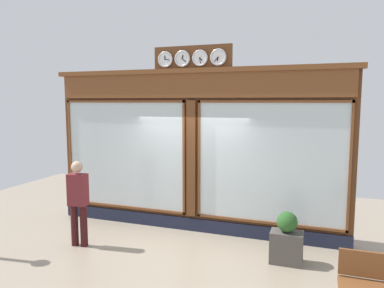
# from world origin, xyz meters

# --- Properties ---
(shop_facade) EXTENTS (6.67, 0.42, 3.99)m
(shop_facade) POSITION_xyz_m (-0.00, -0.13, 1.78)
(shop_facade) COLOR #5B3319
(shop_facade) RESTS_ON ground_plane
(pedestrian) EXTENTS (0.38, 0.26, 1.69)m
(pedestrian) POSITION_xyz_m (1.81, 1.55, 0.93)
(pedestrian) COLOR #3A1316
(pedestrian) RESTS_ON ground_plane
(planter_box) EXTENTS (0.56, 0.36, 0.56)m
(planter_box) POSITION_xyz_m (-2.11, 0.97, 0.28)
(planter_box) COLOR #4C4742
(planter_box) RESTS_ON ground_plane
(planter_shrub) EXTENTS (0.36, 0.36, 0.36)m
(planter_shrub) POSITION_xyz_m (-2.11, 0.97, 0.74)
(planter_shrub) COLOR #285623
(planter_shrub) RESTS_ON planter_box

